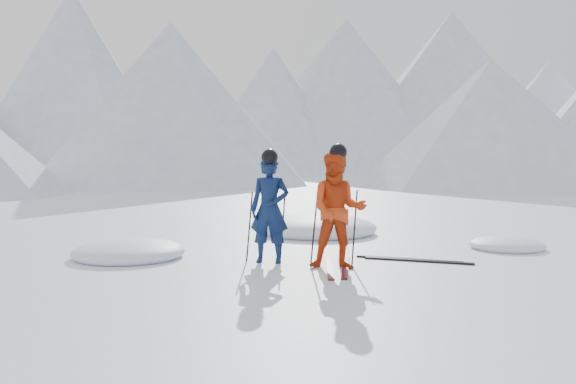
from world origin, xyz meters
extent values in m
plane|color=white|center=(0.00, 0.00, 0.00)|extent=(160.00, 160.00, 0.00)
cone|color=#B2BCD1|center=(-11.51, 40.48, 7.17)|extent=(23.96, 23.96, 14.35)
cone|color=#B2BCD1|center=(-5.08, 51.27, 5.96)|extent=(17.69, 17.69, 11.93)
cone|color=#B2BCD1|center=(4.51, 43.52, 5.42)|extent=(19.63, 19.63, 10.85)
cone|color=#B2BCD1|center=(11.74, 46.25, 7.07)|extent=(23.31, 23.31, 14.15)
cone|color=#B2BCD1|center=(21.49, 44.84, 7.44)|extent=(28.94, 28.94, 14.88)
cone|color=silver|center=(31.93, 45.34, 5.38)|extent=(24.45, 24.45, 10.76)
cone|color=#B2BCD1|center=(12.00, 20.00, 3.25)|extent=(14.00, 14.00, 6.50)
cone|color=#B2BCD1|center=(-4.00, 26.00, 4.50)|extent=(16.00, 16.00, 9.00)
imported|color=#0B1C44|center=(-2.29, 0.46, 0.83)|extent=(0.71, 0.58, 1.67)
imported|color=red|center=(-1.38, -0.23, 0.87)|extent=(0.99, 0.85, 1.74)
cylinder|color=black|center=(-2.59, 0.61, 0.56)|extent=(0.11, 0.08, 1.11)
cylinder|color=black|center=(-2.04, 0.71, 0.56)|extent=(0.11, 0.07, 1.11)
cylinder|color=black|center=(-1.68, 0.02, 0.58)|extent=(0.12, 0.09, 1.16)
cylinder|color=black|center=(-1.08, -0.08, 0.58)|extent=(0.12, 0.08, 1.16)
cube|color=black|center=(-1.50, -0.23, 0.01)|extent=(0.46, 1.68, 0.03)
cube|color=black|center=(-1.26, -0.23, 0.01)|extent=(0.58, 1.65, 0.03)
cube|color=black|center=(-0.07, 0.26, 0.01)|extent=(1.49, 0.98, 0.03)
cube|color=black|center=(0.03, 0.11, 0.01)|extent=(1.52, 0.93, 0.03)
ellipsoid|color=white|center=(-4.50, 1.33, 0.00)|extent=(1.83, 1.83, 0.40)
ellipsoid|color=white|center=(2.11, 1.07, 0.00)|extent=(1.32, 1.32, 0.29)
ellipsoid|color=white|center=(-0.77, 3.70, 0.00)|extent=(2.52, 2.52, 0.55)
camera|label=1|loc=(-3.69, -8.88, 1.70)|focal=38.00mm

